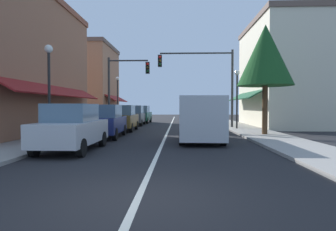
# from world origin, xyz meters

# --- Properties ---
(ground_plane) EXTENTS (80.00, 80.00, 0.00)m
(ground_plane) POSITION_xyz_m (0.00, 18.00, 0.00)
(ground_plane) COLOR black
(sidewalk_left) EXTENTS (2.60, 56.00, 0.12)m
(sidewalk_left) POSITION_xyz_m (-5.50, 18.00, 0.06)
(sidewalk_left) COLOR gray
(sidewalk_left) RESTS_ON ground
(sidewalk_right) EXTENTS (2.60, 56.00, 0.12)m
(sidewalk_right) POSITION_xyz_m (5.50, 18.00, 0.06)
(sidewalk_right) COLOR gray
(sidewalk_right) RESTS_ON ground
(lane_center_stripe) EXTENTS (0.14, 52.00, 0.01)m
(lane_center_stripe) POSITION_xyz_m (0.00, 18.00, 0.00)
(lane_center_stripe) COLOR silver
(lane_center_stripe) RESTS_ON ground
(storefront_left_block) EXTENTS (6.94, 14.20, 8.54)m
(storefront_left_block) POSITION_xyz_m (-9.61, 12.00, 4.27)
(storefront_left_block) COLOR #8E5B42
(storefront_left_block) RESTS_ON ground
(storefront_right_block) EXTENTS (5.87, 10.20, 8.72)m
(storefront_right_block) POSITION_xyz_m (9.08, 20.00, 4.36)
(storefront_right_block) COLOR beige
(storefront_right_block) RESTS_ON ground
(storefront_far_left) EXTENTS (5.46, 8.20, 8.55)m
(storefront_far_left) POSITION_xyz_m (-8.87, 28.00, 4.28)
(storefront_far_left) COLOR #9E6B4C
(storefront_far_left) RESTS_ON ground
(parked_car_nearest_left) EXTENTS (1.78, 4.10, 1.77)m
(parked_car_nearest_left) POSITION_xyz_m (-3.26, 5.69, 0.88)
(parked_car_nearest_left) COLOR #B7BABF
(parked_car_nearest_left) RESTS_ON ground
(parked_car_second_left) EXTENTS (1.88, 4.15, 1.77)m
(parked_car_second_left) POSITION_xyz_m (-3.21, 10.44, 0.88)
(parked_car_second_left) COLOR navy
(parked_car_second_left) RESTS_ON ground
(parked_car_third_left) EXTENTS (1.83, 4.12, 1.77)m
(parked_car_third_left) POSITION_xyz_m (-3.14, 15.02, 0.88)
(parked_car_third_left) COLOR brown
(parked_car_third_left) RESTS_ON ground
(parked_car_far_left) EXTENTS (1.82, 4.12, 1.77)m
(parked_car_far_left) POSITION_xyz_m (-3.27, 21.06, 0.88)
(parked_car_far_left) COLOR #4C5156
(parked_car_far_left) RESTS_ON ground
(parked_car_distant_left) EXTENTS (1.88, 4.15, 1.77)m
(parked_car_distant_left) POSITION_xyz_m (-3.11, 24.92, 0.88)
(parked_car_distant_left) COLOR #0F4C33
(parked_car_distant_left) RESTS_ON ground
(van_in_lane) EXTENTS (2.07, 5.21, 2.12)m
(van_in_lane) POSITION_xyz_m (1.79, 9.09, 1.15)
(van_in_lane) COLOR #B2B7BC
(van_in_lane) RESTS_ON ground
(traffic_signal_mast_arm) EXTENTS (5.75, 0.50, 5.99)m
(traffic_signal_mast_arm) POSITION_xyz_m (2.85, 17.53, 4.12)
(traffic_signal_mast_arm) COLOR #333333
(traffic_signal_mast_arm) RESTS_ON ground
(traffic_signal_left_corner) EXTENTS (3.34, 0.50, 5.55)m
(traffic_signal_left_corner) POSITION_xyz_m (-3.70, 18.08, 3.68)
(traffic_signal_left_corner) COLOR #333333
(traffic_signal_left_corner) RESTS_ON ground
(street_lamp_left_near) EXTENTS (0.36, 0.36, 4.41)m
(street_lamp_left_near) POSITION_xyz_m (-5.03, 7.76, 3.00)
(street_lamp_left_near) COLOR black
(street_lamp_left_near) RESTS_ON ground
(street_lamp_right_mid) EXTENTS (0.36, 0.36, 4.26)m
(street_lamp_right_mid) POSITION_xyz_m (4.86, 16.01, 2.91)
(street_lamp_right_mid) COLOR black
(street_lamp_right_mid) RESTS_ON ground
(street_lamp_left_far) EXTENTS (0.36, 0.36, 4.57)m
(street_lamp_left_far) POSITION_xyz_m (-5.18, 23.29, 3.10)
(street_lamp_left_far) COLOR black
(street_lamp_left_far) RESTS_ON ground
(tree_right_near) EXTENTS (3.12, 3.12, 6.27)m
(tree_right_near) POSITION_xyz_m (5.58, 11.67, 4.53)
(tree_right_near) COLOR #4C331E
(tree_right_near) RESTS_ON ground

